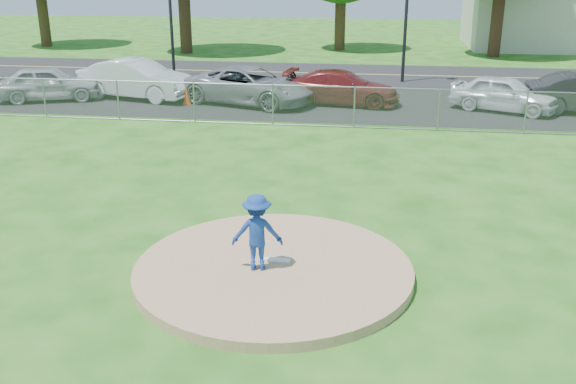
{
  "coord_description": "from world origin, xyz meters",
  "views": [
    {
      "loc": [
        1.87,
        -11.05,
        5.75
      ],
      "look_at": [
        0.0,
        2.0,
        1.0
      ],
      "focal_mm": 40.0,
      "sensor_mm": 36.0,
      "label": 1
    }
  ],
  "objects_px": {
    "parked_car_darkred": "(342,87)",
    "parked_car_pearl": "(504,94)",
    "parked_car_gray": "(250,86)",
    "parked_car_silver": "(48,83)",
    "traffic_signal_left": "(175,11)",
    "parked_car_white": "(137,79)",
    "traffic_cone": "(187,96)",
    "pitcher": "(257,232)"
  },
  "relations": [
    {
      "from": "parked_car_darkred",
      "to": "parked_car_pearl",
      "type": "distance_m",
      "value": 6.58
    },
    {
      "from": "parked_car_gray",
      "to": "parked_car_pearl",
      "type": "distance_m",
      "value": 10.46
    },
    {
      "from": "parked_car_darkred",
      "to": "parked_car_silver",
      "type": "bearing_deg",
      "value": 102.01
    },
    {
      "from": "parked_car_silver",
      "to": "parked_car_gray",
      "type": "bearing_deg",
      "value": -106.35
    },
    {
      "from": "traffic_signal_left",
      "to": "parked_car_darkred",
      "type": "xyz_separation_m",
      "value": [
        9.07,
        -5.92,
        -2.65
      ]
    },
    {
      "from": "parked_car_white",
      "to": "parked_car_gray",
      "type": "relative_size",
      "value": 0.93
    },
    {
      "from": "parked_car_pearl",
      "to": "traffic_signal_left",
      "type": "bearing_deg",
      "value": 91.95
    },
    {
      "from": "parked_car_silver",
      "to": "parked_car_darkred",
      "type": "height_order",
      "value": "parked_car_silver"
    },
    {
      "from": "parked_car_silver",
      "to": "parked_car_pearl",
      "type": "distance_m",
      "value": 19.3
    },
    {
      "from": "parked_car_white",
      "to": "parked_car_pearl",
      "type": "height_order",
      "value": "parked_car_white"
    },
    {
      "from": "traffic_cone",
      "to": "parked_car_white",
      "type": "height_order",
      "value": "parked_car_white"
    },
    {
      "from": "pitcher",
      "to": "parked_car_pearl",
      "type": "distance_m",
      "value": 17.32
    },
    {
      "from": "parked_car_pearl",
      "to": "parked_car_silver",
      "type": "bearing_deg",
      "value": 115.87
    },
    {
      "from": "parked_car_gray",
      "to": "pitcher",
      "type": "bearing_deg",
      "value": -149.46
    },
    {
      "from": "traffic_signal_left",
      "to": "parked_car_white",
      "type": "relative_size",
      "value": 1.08
    },
    {
      "from": "parked_car_darkred",
      "to": "traffic_signal_left",
      "type": "bearing_deg",
      "value": 64.21
    },
    {
      "from": "pitcher",
      "to": "parked_car_pearl",
      "type": "relative_size",
      "value": 0.36
    },
    {
      "from": "traffic_cone",
      "to": "traffic_signal_left",
      "type": "bearing_deg",
      "value": 110.15
    },
    {
      "from": "traffic_signal_left",
      "to": "parked_car_darkred",
      "type": "height_order",
      "value": "traffic_signal_left"
    },
    {
      "from": "pitcher",
      "to": "traffic_cone",
      "type": "relative_size",
      "value": 2.14
    },
    {
      "from": "traffic_signal_left",
      "to": "parked_car_silver",
      "type": "relative_size",
      "value": 1.27
    },
    {
      "from": "parked_car_pearl",
      "to": "traffic_cone",
      "type": "bearing_deg",
      "value": 116.3
    },
    {
      "from": "parked_car_silver",
      "to": "parked_car_gray",
      "type": "height_order",
      "value": "parked_car_gray"
    },
    {
      "from": "parked_car_gray",
      "to": "parked_car_darkred",
      "type": "distance_m",
      "value": 3.93
    },
    {
      "from": "traffic_signal_left",
      "to": "traffic_cone",
      "type": "relative_size",
      "value": 7.99
    },
    {
      "from": "pitcher",
      "to": "parked_car_silver",
      "type": "height_order",
      "value": "pitcher"
    },
    {
      "from": "parked_car_silver",
      "to": "parked_car_darkred",
      "type": "relative_size",
      "value": 0.91
    },
    {
      "from": "pitcher",
      "to": "parked_car_darkred",
      "type": "xyz_separation_m",
      "value": [
        0.58,
        16.24,
        -0.23
      ]
    },
    {
      "from": "traffic_cone",
      "to": "parked_car_pearl",
      "type": "relative_size",
      "value": 0.17
    },
    {
      "from": "traffic_signal_left",
      "to": "parked_car_silver",
      "type": "xyz_separation_m",
      "value": [
        -3.66,
        -6.96,
        -2.6
      ]
    },
    {
      "from": "pitcher",
      "to": "parked_car_darkred",
      "type": "distance_m",
      "value": 16.25
    },
    {
      "from": "traffic_signal_left",
      "to": "parked_car_silver",
      "type": "distance_m",
      "value": 8.28
    },
    {
      "from": "pitcher",
      "to": "traffic_cone",
      "type": "height_order",
      "value": "pitcher"
    },
    {
      "from": "parked_car_white",
      "to": "parked_car_darkred",
      "type": "bearing_deg",
      "value": -75.81
    },
    {
      "from": "traffic_cone",
      "to": "parked_car_white",
      "type": "distance_m",
      "value": 2.71
    },
    {
      "from": "traffic_cone",
      "to": "parked_car_pearl",
      "type": "bearing_deg",
      "value": 2.13
    },
    {
      "from": "traffic_cone",
      "to": "parked_car_pearl",
      "type": "distance_m",
      "value": 13.12
    },
    {
      "from": "traffic_signal_left",
      "to": "pitcher",
      "type": "relative_size",
      "value": 3.74
    },
    {
      "from": "pitcher",
      "to": "parked_car_silver",
      "type": "bearing_deg",
      "value": -59.22
    },
    {
      "from": "parked_car_gray",
      "to": "parked_car_darkred",
      "type": "bearing_deg",
      "value": -64.16
    },
    {
      "from": "parked_car_gray",
      "to": "parked_car_darkred",
      "type": "relative_size",
      "value": 1.14
    },
    {
      "from": "traffic_signal_left",
      "to": "parked_car_gray",
      "type": "height_order",
      "value": "traffic_signal_left"
    }
  ]
}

